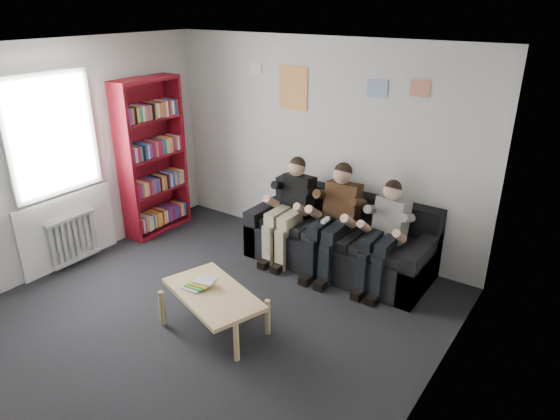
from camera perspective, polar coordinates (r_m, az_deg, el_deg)
name	(u,v)px	position (r m, az deg, el deg)	size (l,w,h in m)	color
room_shell	(179,207)	(4.62, -11.49, 0.29)	(5.00, 5.00, 5.00)	black
sofa	(340,242)	(6.24, 6.89, -3.64)	(2.26, 0.93, 0.87)	black
bookshelf	(153,158)	(7.11, -14.34, 5.80)	(0.32, 0.97, 2.16)	maroon
coffee_table	(213,297)	(5.05, -7.64, -9.80)	(1.08, 0.59, 0.43)	#DEC080
game_cases	(199,284)	(5.11, -9.28, -8.34)	(0.27, 0.25, 0.07)	silver
person_left	(289,210)	(6.23, 1.05, -0.03)	(0.39, 0.83, 1.31)	black
person_middle	(333,221)	(5.92, 6.12, -1.27)	(0.41, 0.87, 1.35)	#522F1B
person_right	(383,237)	(5.70, 11.68, -3.02)	(0.36, 0.78, 1.27)	white
radiator	(73,238)	(6.72, -22.55, -3.02)	(0.10, 0.64, 0.60)	silver
window	(60,186)	(6.53, -23.81, 2.52)	(0.05, 1.30, 2.36)	white
poster_large	(293,88)	(6.53, 1.53, 13.78)	(0.42, 0.01, 0.55)	#DCCF4D
poster_blue	(377,88)	(5.97, 11.06, 13.47)	(0.25, 0.01, 0.20)	#3971C5
poster_pink	(420,88)	(5.78, 15.72, 13.26)	(0.22, 0.01, 0.18)	#D74385
poster_sign	(256,68)	(6.85, -2.82, 15.88)	(0.20, 0.01, 0.14)	white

